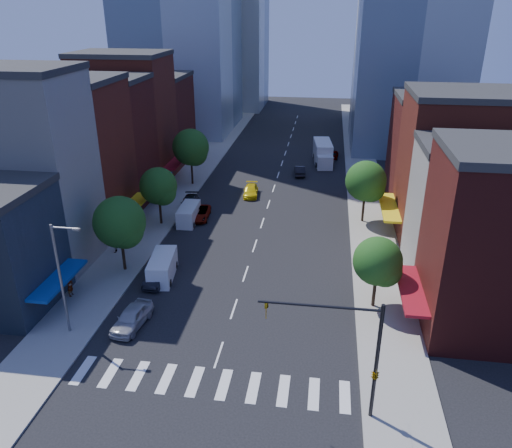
{
  "coord_description": "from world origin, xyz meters",
  "views": [
    {
      "loc": [
        6.87,
        -28.58,
        23.35
      ],
      "look_at": [
        0.93,
        12.46,
        5.0
      ],
      "focal_mm": 35.0,
      "sensor_mm": 36.0,
      "label": 1
    }
  ],
  "objects": [
    {
      "name": "pedestrian_far",
      "position": [
        -13.89,
        14.24,
        0.91
      ],
      "size": [
        0.69,
        0.83,
        1.52
      ],
      "primitive_type": "imported",
      "rotation": [
        0.0,
        0.0,
        -1.4
      ],
      "color": "#999999",
      "rests_on": "sidewalk_left"
    },
    {
      "name": "bldg_left_2",
      "position": [
        -21.0,
        20.5,
        8.0
      ],
      "size": [
        12.0,
        9.0,
        16.0
      ],
      "primitive_type": "cube",
      "color": "maroon",
      "rests_on": "ground"
    },
    {
      "name": "tree_left_mid",
      "position": [
        -11.35,
        21.92,
        4.53
      ],
      "size": [
        4.2,
        4.2,
        6.65
      ],
      "color": "black",
      "rests_on": "sidewalk_left"
    },
    {
      "name": "bldg_right_2",
      "position": [
        21.0,
        24.0,
        7.5
      ],
      "size": [
        12.0,
        10.0,
        15.0
      ],
      "primitive_type": "cube",
      "color": "maroon",
      "rests_on": "ground"
    },
    {
      "name": "parked_car_front",
      "position": [
        -7.5,
        2.52,
        0.79
      ],
      "size": [
        2.43,
        4.86,
        1.59
      ],
      "primitive_type": "imported",
      "rotation": [
        0.0,
        0.0,
        -0.12
      ],
      "color": "#A6A5AA",
      "rests_on": "ground"
    },
    {
      "name": "pedestrian_near",
      "position": [
        -14.31,
        5.83,
        1.1
      ],
      "size": [
        0.47,
        0.7,
        1.91
      ],
      "primitive_type": "imported",
      "rotation": [
        0.0,
        0.0,
        1.56
      ],
      "color": "#999999",
      "rests_on": "sidewalk_left"
    },
    {
      "name": "bldg_left_3",
      "position": [
        -21.0,
        29.0,
        7.5
      ],
      "size": [
        12.0,
        8.0,
        15.0
      ],
      "primitive_type": "cube",
      "color": "#4F1613",
      "rests_on": "ground"
    },
    {
      "name": "traffic_car_far",
      "position": [
        8.06,
        52.17,
        0.68
      ],
      "size": [
        1.87,
        4.09,
        1.36
      ],
      "primitive_type": "imported",
      "rotation": [
        0.0,
        0.0,
        3.07
      ],
      "color": "#999999",
      "rests_on": "ground"
    },
    {
      "name": "sidewalk_left",
      "position": [
        -12.5,
        40.0,
        0.07
      ],
      "size": [
        5.0,
        120.0,
        0.15
      ],
      "primitive_type": "cube",
      "color": "gray",
      "rests_on": "ground"
    },
    {
      "name": "ground",
      "position": [
        0.0,
        0.0,
        0.0
      ],
      "size": [
        220.0,
        220.0,
        0.0
      ],
      "primitive_type": "plane",
      "color": "black",
      "rests_on": "ground"
    },
    {
      "name": "traffic_car_oncoming",
      "position": [
        3.15,
        42.46,
        0.69
      ],
      "size": [
        1.93,
        4.33,
        1.38
      ],
      "primitive_type": "imported",
      "rotation": [
        0.0,
        0.0,
        3.26
      ],
      "color": "black",
      "rests_on": "ground"
    },
    {
      "name": "cargo_van_near",
      "position": [
        -7.48,
        10.14,
        1.06
      ],
      "size": [
        2.64,
        5.25,
        2.14
      ],
      "rotation": [
        0.0,
        0.0,
        0.13
      ],
      "color": "white",
      "rests_on": "ground"
    },
    {
      "name": "tree_left_far",
      "position": [
        -11.35,
        35.92,
        5.2
      ],
      "size": [
        5.0,
        5.0,
        7.75
      ],
      "color": "black",
      "rests_on": "sidewalk_left"
    },
    {
      "name": "cargo_van_far",
      "position": [
        -8.5,
        22.97,
        1.0
      ],
      "size": [
        2.07,
        4.79,
        2.01
      ],
      "rotation": [
        0.0,
        0.0,
        0.03
      ],
      "color": "silver",
      "rests_on": "ground"
    },
    {
      "name": "bldg_right_3",
      "position": [
        21.0,
        34.0,
        6.5
      ],
      "size": [
        12.0,
        10.0,
        13.0
      ],
      "primitive_type": "cube",
      "color": "#4F1613",
      "rests_on": "ground"
    },
    {
      "name": "sidewalk_right",
      "position": [
        12.5,
        40.0,
        0.07
      ],
      "size": [
        5.0,
        120.0,
        0.15
      ],
      "primitive_type": "cube",
      "color": "gray",
      "rests_on": "ground"
    },
    {
      "name": "parked_car_rear",
      "position": [
        -9.5,
        27.09,
        0.72
      ],
      "size": [
        2.61,
        5.2,
        1.45
      ],
      "primitive_type": "imported",
      "rotation": [
        0.0,
        0.0,
        0.12
      ],
      "color": "black",
      "rests_on": "ground"
    },
    {
      "name": "bldg_left_4",
      "position": [
        -21.0,
        37.5,
        8.5
      ],
      "size": [
        12.0,
        9.0,
        17.0
      ],
      "primitive_type": "cube",
      "color": "maroon",
      "rests_on": "ground"
    },
    {
      "name": "crosswalk",
      "position": [
        0.0,
        -3.0,
        0.01
      ],
      "size": [
        19.0,
        3.0,
        0.01
      ],
      "primitive_type": "cube",
      "color": "silver",
      "rests_on": "ground"
    },
    {
      "name": "bldg_left_1",
      "position": [
        -21.0,
        12.0,
        9.0
      ],
      "size": [
        12.0,
        8.0,
        18.0
      ],
      "primitive_type": "cube",
      "color": "beige",
      "rests_on": "ground"
    },
    {
      "name": "streetlight",
      "position": [
        -11.81,
        1.0,
        5.28
      ],
      "size": [
        2.25,
        0.25,
        9.0
      ],
      "color": "slate",
      "rests_on": "sidewalk_left"
    },
    {
      "name": "tree_left_near",
      "position": [
        -11.35,
        10.92,
        4.87
      ],
      "size": [
        4.8,
        4.8,
        7.3
      ],
      "color": "black",
      "rests_on": "sidewalk_left"
    },
    {
      "name": "traffic_signal",
      "position": [
        9.94,
        -4.5,
        4.16
      ],
      "size": [
        7.24,
        2.24,
        8.0
      ],
      "color": "black",
      "rests_on": "sidewalk_right"
    },
    {
      "name": "taxi",
      "position": [
        -2.7,
        32.84,
        0.65
      ],
      "size": [
        2.21,
        4.63,
        1.3
      ],
      "primitive_type": "imported",
      "rotation": [
        0.0,
        0.0,
        0.09
      ],
      "color": "yellow",
      "rests_on": "ground"
    },
    {
      "name": "box_truck",
      "position": [
        6.39,
        48.92,
        1.59
      ],
      "size": [
        3.37,
        8.6,
        3.37
      ],
      "rotation": [
        0.0,
        0.0,
        0.11
      ],
      "color": "silver",
      "rests_on": "ground"
    },
    {
      "name": "parked_car_third",
      "position": [
        -7.5,
        24.34,
        0.65
      ],
      "size": [
        2.54,
        4.84,
        1.3
      ],
      "primitive_type": "imported",
      "rotation": [
        0.0,
        0.0,
        0.08
      ],
      "color": "#999999",
      "rests_on": "ground"
    },
    {
      "name": "bldg_left_5",
      "position": [
        -21.0,
        47.0,
        6.5
      ],
      "size": [
        12.0,
        10.0,
        13.0
      ],
      "primitive_type": "cube",
      "color": "#4F1613",
      "rests_on": "ground"
    },
    {
      "name": "tree_right_near",
      "position": [
        11.65,
        7.92,
        4.19
      ],
      "size": [
        4.0,
        4.0,
        6.2
      ],
      "color": "black",
      "rests_on": "sidewalk_right"
    },
    {
      "name": "bldg_right_1",
      "position": [
        21.0,
        15.0,
        6.0
      ],
      "size": [
        12.0,
        8.0,
        12.0
      ],
      "primitive_type": "cube",
      "color": "beige",
      "rests_on": "ground"
    },
    {
      "name": "tree_right_far",
      "position": [
        11.65,
        25.92,
        4.86
      ],
      "size": [
        4.6,
        4.6,
        7.2
      ],
      "color": "black",
      "rests_on": "sidewalk_right"
    },
    {
      "name": "parked_car_second",
      "position": [
        -7.67,
        9.42,
        0.73
      ],
      "size": [
        1.67,
        4.49,
        1.47
      ],
      "primitive_type": "imported",
      "rotation": [
        0.0,
        0.0,
        -0.03
      ],
      "color": "black",
      "rests_on": "ground"
    }
  ]
}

